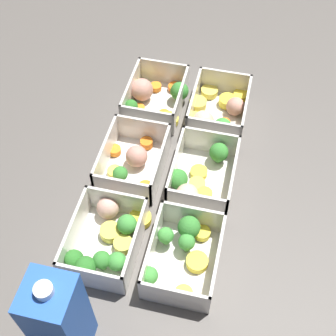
{
  "coord_description": "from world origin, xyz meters",
  "views": [
    {
      "loc": [
        -0.52,
        -0.12,
        0.73
      ],
      "look_at": [
        0.0,
        0.0,
        0.02
      ],
      "focal_mm": 50.0,
      "sensor_mm": 36.0,
      "label": 1
    }
  ],
  "objects_px": {
    "container_far_left": "(107,240)",
    "container_far_right": "(155,97)",
    "container_near_center": "(199,176)",
    "container_far_center": "(133,162)",
    "juice_carton": "(59,319)",
    "container_near_left": "(183,253)",
    "container_near_right": "(218,111)"
  },
  "relations": [
    {
      "from": "container_far_center",
      "to": "container_far_right",
      "type": "distance_m",
      "value": 0.18
    },
    {
      "from": "container_near_right",
      "to": "container_far_right",
      "type": "xyz_separation_m",
      "value": [
        0.01,
        0.14,
        0.0
      ]
    },
    {
      "from": "container_far_left",
      "to": "container_far_right",
      "type": "height_order",
      "value": "same"
    },
    {
      "from": "container_far_left",
      "to": "juice_carton",
      "type": "relative_size",
      "value": 0.84
    },
    {
      "from": "container_near_right",
      "to": "container_far_left",
      "type": "height_order",
      "value": "same"
    },
    {
      "from": "container_far_left",
      "to": "container_near_center",
      "type": "bearing_deg",
      "value": -37.56
    },
    {
      "from": "juice_carton",
      "to": "container_near_left",
      "type": "bearing_deg",
      "value": -38.43
    },
    {
      "from": "container_far_left",
      "to": "container_far_right",
      "type": "distance_m",
      "value": 0.35
    },
    {
      "from": "container_far_right",
      "to": "juice_carton",
      "type": "distance_m",
      "value": 0.53
    },
    {
      "from": "container_near_left",
      "to": "container_far_center",
      "type": "distance_m",
      "value": 0.21
    },
    {
      "from": "container_far_right",
      "to": "juice_carton",
      "type": "height_order",
      "value": "juice_carton"
    },
    {
      "from": "container_near_center",
      "to": "juice_carton",
      "type": "xyz_separation_m",
      "value": [
        -0.34,
        0.13,
        0.07
      ]
    },
    {
      "from": "container_far_left",
      "to": "container_far_center",
      "type": "xyz_separation_m",
      "value": [
        0.17,
        0.0,
        -0.0
      ]
    },
    {
      "from": "container_far_left",
      "to": "container_far_center",
      "type": "relative_size",
      "value": 1.05
    },
    {
      "from": "container_far_center",
      "to": "juice_carton",
      "type": "height_order",
      "value": "juice_carton"
    },
    {
      "from": "container_near_right",
      "to": "container_near_center",
      "type": "bearing_deg",
      "value": 178.26
    },
    {
      "from": "container_far_left",
      "to": "container_far_center",
      "type": "height_order",
      "value": "same"
    },
    {
      "from": "container_near_left",
      "to": "container_far_left",
      "type": "height_order",
      "value": "same"
    },
    {
      "from": "container_near_left",
      "to": "container_near_center",
      "type": "xyz_separation_m",
      "value": [
        0.16,
        0.0,
        -0.0
      ]
    },
    {
      "from": "container_near_right",
      "to": "juice_carton",
      "type": "relative_size",
      "value": 0.79
    },
    {
      "from": "container_near_center",
      "to": "container_far_right",
      "type": "distance_m",
      "value": 0.23
    },
    {
      "from": "container_far_left",
      "to": "container_near_left",
      "type": "bearing_deg",
      "value": -87.76
    },
    {
      "from": "container_near_center",
      "to": "container_far_left",
      "type": "xyz_separation_m",
      "value": [
        -0.17,
        0.13,
        0.0
      ]
    },
    {
      "from": "container_near_center",
      "to": "container_near_right",
      "type": "height_order",
      "value": "same"
    },
    {
      "from": "container_near_right",
      "to": "container_far_right",
      "type": "bearing_deg",
      "value": 85.92
    },
    {
      "from": "container_far_left",
      "to": "juice_carton",
      "type": "height_order",
      "value": "juice_carton"
    },
    {
      "from": "container_near_left",
      "to": "container_far_center",
      "type": "height_order",
      "value": "same"
    },
    {
      "from": "container_near_left",
      "to": "juice_carton",
      "type": "distance_m",
      "value": 0.23
    },
    {
      "from": "container_near_center",
      "to": "container_far_right",
      "type": "bearing_deg",
      "value": 35.57
    },
    {
      "from": "container_near_center",
      "to": "container_far_right",
      "type": "xyz_separation_m",
      "value": [
        0.19,
        0.13,
        -0.0
      ]
    },
    {
      "from": "container_far_right",
      "to": "juice_carton",
      "type": "xyz_separation_m",
      "value": [
        -0.52,
        0.0,
        0.07
      ]
    },
    {
      "from": "container_near_left",
      "to": "container_far_right",
      "type": "distance_m",
      "value": 0.37
    }
  ]
}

